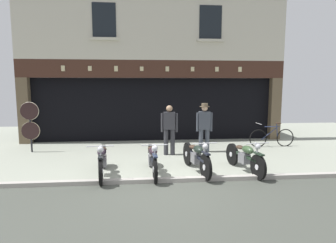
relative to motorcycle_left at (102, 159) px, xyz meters
The scene contains 12 objects.
ground 2.35m from the motorcycle_left, 47.83° to the right, with size 22.72×22.00×0.18m.
shop_facade 6.60m from the motorcycle_left, 76.19° to the left, with size 11.02×4.42×6.45m.
motorcycle_left is the anchor object (origin of this frame).
motorcycle_center_left 1.28m from the motorcycle_left, ahead, with size 0.62×2.03×0.91m.
motorcycle_center 2.44m from the motorcycle_left, ahead, with size 0.62×2.04×0.92m.
motorcycle_center_right 3.73m from the motorcycle_left, ahead, with size 0.62×1.96×0.91m.
salesman_left 2.82m from the motorcycle_left, 46.49° to the left, with size 0.56×0.27×1.65m.
shopkeeper_center 3.95m from the motorcycle_left, 36.41° to the left, with size 0.56×0.35×1.69m.
tyre_sign_pole 4.04m from the motorcycle_left, 134.59° to the left, with size 0.62×0.06×1.74m.
advert_board_near 6.05m from the motorcycle_left, 52.44° to the left, with size 0.76×0.03×1.02m.
advert_board_far 6.82m from the motorcycle_left, 44.46° to the left, with size 0.83×0.03×1.03m.
leaning_bicycle 6.59m from the motorcycle_left, 26.48° to the left, with size 1.75×0.50×0.93m.
Camera 1 is at (-0.53, -6.42, 2.29)m, focal length 30.21 mm.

